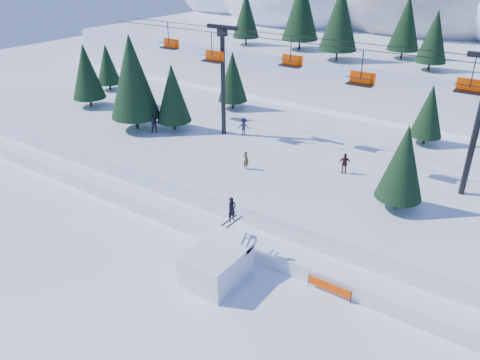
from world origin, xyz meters
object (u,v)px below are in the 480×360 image
Objects in this scene: banner_near at (329,287)px; chairlift at (330,81)px; banner_far at (348,274)px; jump_kicker at (217,263)px.

chairlift is at bearing 117.62° from banner_near.
banner_near is 1.93m from banner_far.
chairlift reaches higher than banner_near.
jump_kicker is 7.04m from banner_near.
jump_kicker is 17.82m from chairlift.
banner_far is (0.40, 1.89, 0.00)m from banner_near.
chairlift reaches higher than jump_kicker.
banner_near is at bearing 21.72° from jump_kicker.
chairlift is 16.13m from banner_far.
chairlift reaches higher than banner_far.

